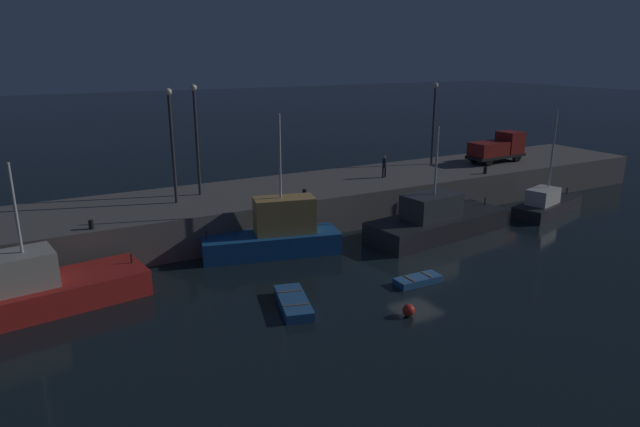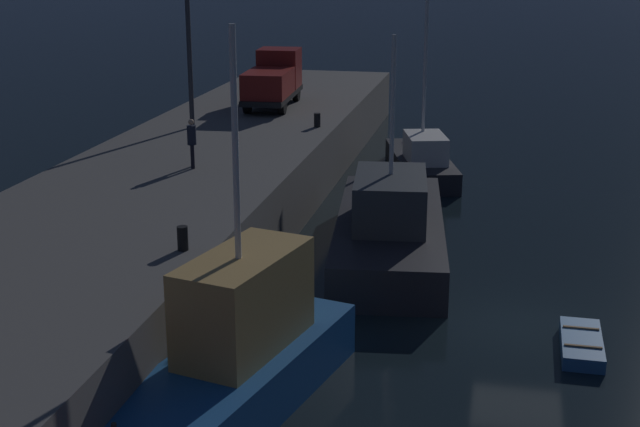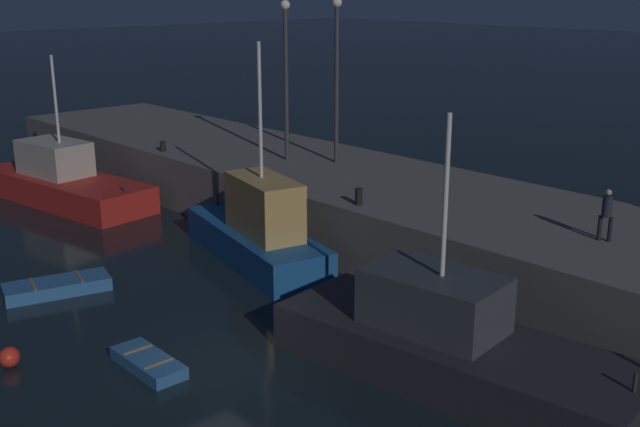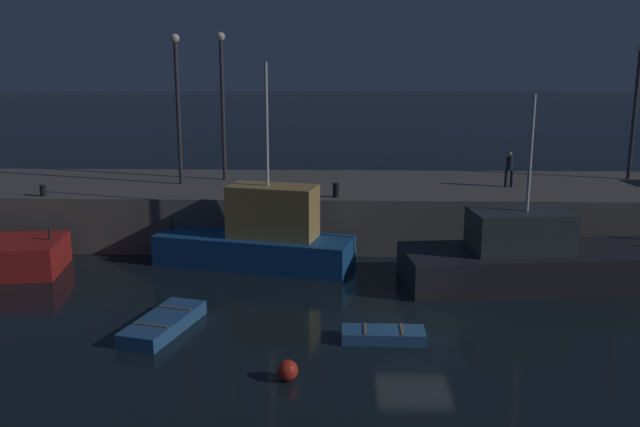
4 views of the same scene
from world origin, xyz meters
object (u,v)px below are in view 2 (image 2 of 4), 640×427
(fishing_boat_blue, at_px, (422,161))
(utility_truck, at_px, (273,80))
(dockworker, at_px, (192,140))
(bollard_central, at_px, (183,238))
(lamp_post_central, at_px, (188,30))
(fishing_boat_white, at_px, (390,228))
(bollard_east, at_px, (317,120))
(rowboat_white_mid, at_px, (581,344))
(fishing_boat_orange, at_px, (233,359))

(fishing_boat_blue, bearing_deg, utility_truck, 73.48)
(dockworker, bearing_deg, bollard_central, -161.86)
(fishing_boat_blue, distance_m, lamp_post_central, 11.73)
(fishing_boat_blue, relative_size, fishing_boat_white, 0.73)
(fishing_boat_white, height_order, dockworker, fishing_boat_white)
(fishing_boat_blue, distance_m, dockworker, 12.76)
(fishing_boat_blue, distance_m, bollard_east, 5.33)
(rowboat_white_mid, bearing_deg, fishing_boat_orange, 121.20)
(lamp_post_central, bearing_deg, dockworker, -160.08)
(fishing_boat_white, relative_size, fishing_boat_orange, 1.23)
(fishing_boat_orange, height_order, utility_truck, fishing_boat_orange)
(fishing_boat_orange, distance_m, bollard_east, 19.69)
(bollard_east, bearing_deg, fishing_boat_white, -153.18)
(fishing_boat_white, height_order, lamp_post_central, lamp_post_central)
(fishing_boat_blue, xyz_separation_m, fishing_boat_white, (-10.88, -0.02, 0.26))
(fishing_boat_blue, relative_size, utility_truck, 1.36)
(dockworker, distance_m, bollard_east, 8.41)
(fishing_boat_white, distance_m, lamp_post_central, 13.30)
(fishing_boat_white, height_order, fishing_boat_orange, fishing_boat_orange)
(dockworker, bearing_deg, bollard_east, -19.17)
(fishing_boat_orange, xyz_separation_m, bollard_east, (19.49, 2.27, 1.61))
(lamp_post_central, bearing_deg, fishing_boat_orange, -157.81)
(utility_truck, bearing_deg, dockworker, -178.30)
(rowboat_white_mid, relative_size, lamp_post_central, 0.38)
(bollard_central, bearing_deg, fishing_boat_white, -29.14)
(fishing_boat_orange, height_order, lamp_post_central, lamp_post_central)
(lamp_post_central, relative_size, utility_truck, 1.20)
(fishing_boat_orange, distance_m, bollard_central, 4.25)
(fishing_boat_orange, relative_size, lamp_post_central, 1.26)
(dockworker, height_order, bollard_central, dockworker)
(fishing_boat_white, bearing_deg, fishing_boat_orange, 169.43)
(lamp_post_central, xyz_separation_m, dockworker, (-6.74, -2.44, -3.13))
(rowboat_white_mid, bearing_deg, fishing_boat_blue, 18.95)
(rowboat_white_mid, bearing_deg, bollard_east, 34.60)
(fishing_boat_orange, bearing_deg, utility_truck, 12.65)
(fishing_boat_white, relative_size, dockworker, 6.27)
(utility_truck, relative_size, dockworker, 3.35)
(fishing_boat_blue, height_order, utility_truck, fishing_boat_blue)
(rowboat_white_mid, relative_size, bollard_central, 4.15)
(utility_truck, relative_size, bollard_east, 9.68)
(fishing_boat_blue, bearing_deg, bollard_central, 166.99)
(dockworker, bearing_deg, rowboat_white_mid, -117.77)
(bollard_east, bearing_deg, lamp_post_central, 102.75)
(lamp_post_central, bearing_deg, utility_truck, -19.93)
(utility_truck, xyz_separation_m, dockworker, (-12.47, -0.37, -0.28))
(rowboat_white_mid, distance_m, bollard_central, 10.63)
(fishing_boat_orange, bearing_deg, dockworker, 23.47)
(fishing_boat_orange, bearing_deg, lamp_post_central, 22.19)
(fishing_boat_white, height_order, bollard_east, fishing_boat_white)
(bollard_central, bearing_deg, dockworker, 18.14)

